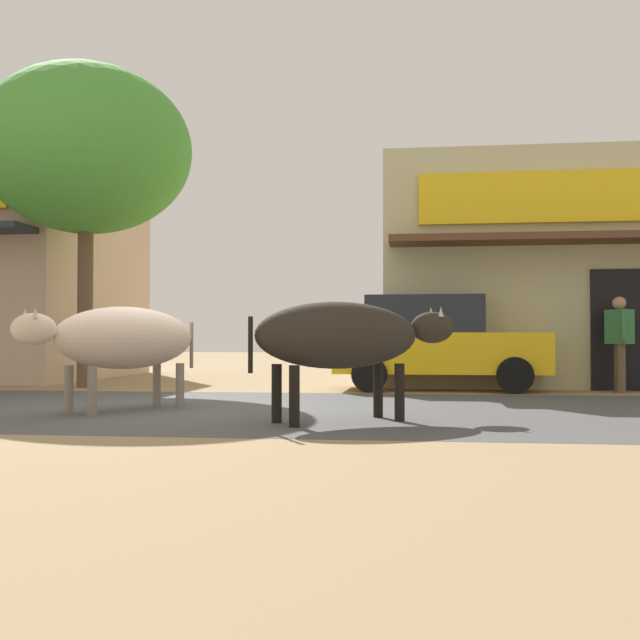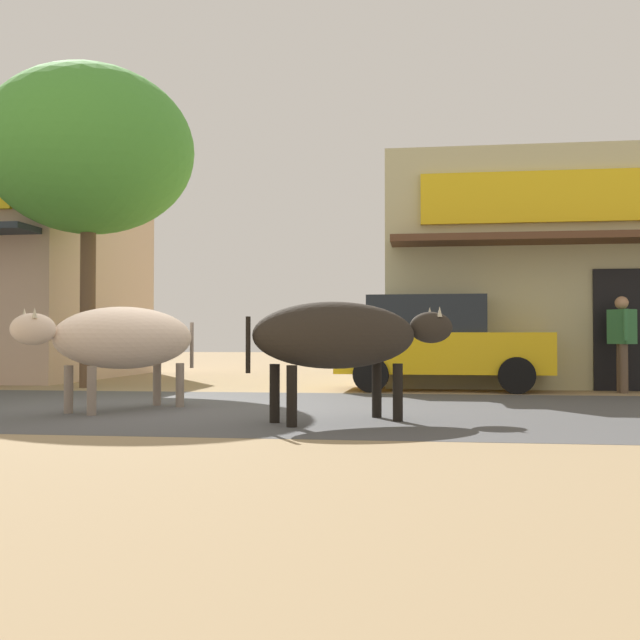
{
  "view_description": "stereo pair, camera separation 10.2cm",
  "coord_description": "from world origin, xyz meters",
  "px_view_note": "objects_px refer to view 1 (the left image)",
  "views": [
    {
      "loc": [
        3.39,
        -9.75,
        0.9
      ],
      "look_at": [
        2.09,
        0.66,
        1.15
      ],
      "focal_mm": 43.49,
      "sensor_mm": 36.0,
      "label": 1
    },
    {
      "loc": [
        3.49,
        -9.74,
        0.9
      ],
      "look_at": [
        2.09,
        0.66,
        1.15
      ],
      "focal_mm": 43.49,
      "sensor_mm": 36.0,
      "label": 2
    }
  ],
  "objects_px": {
    "roadside_tree": "(86,150)",
    "cow_far_dark": "(344,336)",
    "pedestrian_by_shop": "(619,336)",
    "cow_near_brown": "(123,339)",
    "parked_hatchback_car": "(436,342)"
  },
  "relations": [
    {
      "from": "cow_near_brown",
      "to": "parked_hatchback_car",
      "type": "bearing_deg",
      "value": 48.29
    },
    {
      "from": "roadside_tree",
      "to": "cow_far_dark",
      "type": "distance_m",
      "value": 8.16
    },
    {
      "from": "roadside_tree",
      "to": "pedestrian_by_shop",
      "type": "distance_m",
      "value": 10.0
    },
    {
      "from": "cow_near_brown",
      "to": "pedestrian_by_shop",
      "type": "height_order",
      "value": "pedestrian_by_shop"
    },
    {
      "from": "cow_near_brown",
      "to": "pedestrian_by_shop",
      "type": "relative_size",
      "value": 1.59
    },
    {
      "from": "roadside_tree",
      "to": "pedestrian_by_shop",
      "type": "bearing_deg",
      "value": -0.96
    },
    {
      "from": "parked_hatchback_car",
      "to": "cow_near_brown",
      "type": "bearing_deg",
      "value": -131.71
    },
    {
      "from": "cow_near_brown",
      "to": "pedestrian_by_shop",
      "type": "bearing_deg",
      "value": 30.48
    },
    {
      "from": "parked_hatchback_car",
      "to": "roadside_tree",
      "type": "bearing_deg",
      "value": -178.31
    },
    {
      "from": "parked_hatchback_car",
      "to": "cow_near_brown",
      "type": "xyz_separation_m",
      "value": [
        -3.97,
        -4.46,
        0.06
      ]
    },
    {
      "from": "roadside_tree",
      "to": "cow_far_dark",
      "type": "relative_size",
      "value": 2.57
    },
    {
      "from": "parked_hatchback_car",
      "to": "cow_near_brown",
      "type": "distance_m",
      "value": 5.97
    },
    {
      "from": "parked_hatchback_car",
      "to": "cow_far_dark",
      "type": "relative_size",
      "value": 1.59
    },
    {
      "from": "cow_far_dark",
      "to": "cow_near_brown",
      "type": "bearing_deg",
      "value": 161.92
    },
    {
      "from": "cow_far_dark",
      "to": "parked_hatchback_car",
      "type": "bearing_deg",
      "value": 78.33
    }
  ]
}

